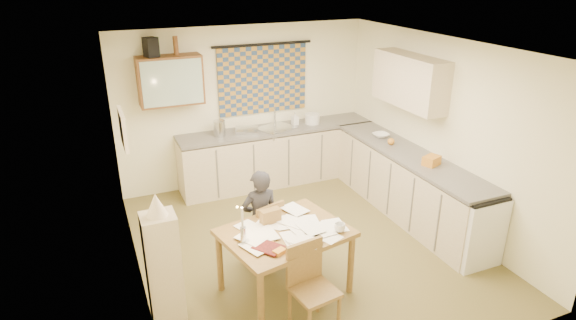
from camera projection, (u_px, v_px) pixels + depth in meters
name	position (u px, v px, depth m)	size (l,w,h in m)	color
floor	(304.00, 246.00, 6.16)	(4.00, 4.50, 0.02)	brown
ceiling	(307.00, 46.00, 5.20)	(4.00, 4.50, 0.02)	white
wall_back	(245.00, 106.00, 7.60)	(4.00, 0.02, 2.50)	#F6F1C6
wall_front	(427.00, 252.00, 3.76)	(4.00, 0.02, 2.50)	#F6F1C6
wall_left	(128.00, 182.00, 4.95)	(0.02, 4.50, 2.50)	#F6F1C6
wall_right	(442.00, 132.00, 6.41)	(0.02, 4.50, 2.50)	#F6F1C6
window_blind	(263.00, 80.00, 7.53)	(1.45, 0.03, 1.05)	navy
curtain_rod	(263.00, 44.00, 7.30)	(0.04, 0.04, 1.60)	black
wall_cabinet	(170.00, 80.00, 6.82)	(0.90, 0.34, 0.70)	#5A3417
wall_cabinet_glass	(173.00, 83.00, 6.68)	(0.84, 0.02, 0.64)	#99B2A5
upper_cabinet_right	(410.00, 81.00, 6.59)	(0.34, 1.30, 0.70)	#C3B08E
framed_print	(123.00, 129.00, 5.13)	(0.04, 0.50, 0.40)	beige
print_canvas	(125.00, 129.00, 5.14)	(0.01, 0.42, 0.32)	white
counter_back	(281.00, 155.00, 7.82)	(3.30, 0.62, 0.92)	#C3B08E
counter_right	(407.00, 184.00, 6.78)	(0.62, 2.95, 0.92)	#C3B08E
stove	(471.00, 226.00, 5.72)	(0.57, 0.57, 0.89)	white
sink	(276.00, 131.00, 7.63)	(0.55, 0.45, 0.10)	silver
tap	(275.00, 116.00, 7.73)	(0.03, 0.03, 0.28)	silver
dish_rack	(247.00, 130.00, 7.42)	(0.35, 0.30, 0.06)	silver
kettle	(219.00, 128.00, 7.23)	(0.18, 0.18, 0.24)	silver
mixing_bowl	(312.00, 119.00, 7.81)	(0.24, 0.24, 0.16)	white
soap_bottle	(295.00, 118.00, 7.74)	(0.10, 0.10, 0.21)	white
bowl	(381.00, 135.00, 7.21)	(0.24, 0.24, 0.06)	white
orange_bag	(431.00, 161.00, 6.21)	(0.22, 0.16, 0.12)	orange
fruit_orange	(391.00, 141.00, 6.90)	(0.10, 0.10, 0.10)	orange
speaker	(151.00, 47.00, 6.56)	(0.16, 0.20, 0.26)	black
bottle_green	(157.00, 47.00, 6.59)	(0.07, 0.07, 0.26)	#195926
bottle_brown	(176.00, 46.00, 6.68)	(0.07, 0.07, 0.26)	#5A3417
dining_table	(285.00, 261.00, 5.16)	(1.43, 1.19, 0.75)	brown
chair_far	(263.00, 244.00, 5.69)	(0.48, 0.48, 0.84)	brown
chair_near	(313.00, 304.00, 4.67)	(0.46, 0.46, 0.89)	brown
person	(260.00, 219.00, 5.53)	(0.45, 0.29, 1.22)	black
shelf_stand	(164.00, 270.00, 4.63)	(0.32, 0.30, 1.20)	#C3B08E
lampshade	(156.00, 205.00, 4.36)	(0.20, 0.20, 0.22)	beige
letter_rack	(270.00, 216.00, 5.15)	(0.22, 0.10, 0.16)	brown
mug	(340.00, 228.00, 4.99)	(0.13, 0.13, 0.09)	white
magazine	(262.00, 253.00, 4.61)	(0.33, 0.35, 0.03)	maroon
book	(258.00, 245.00, 4.76)	(0.19, 0.24, 0.02)	orange
orange_box	(279.00, 252.00, 4.63)	(0.12, 0.08, 0.04)	orange
eyeglasses	(315.00, 238.00, 4.88)	(0.13, 0.04, 0.02)	black
candle_holder	(243.00, 235.00, 4.77)	(0.06, 0.06, 0.18)	silver
candle	(242.00, 218.00, 4.69)	(0.02, 0.02, 0.22)	white
candle_flame	(237.00, 207.00, 4.63)	(0.02, 0.02, 0.02)	#FFCC66
papers	(289.00, 230.00, 5.01)	(1.20, 1.02, 0.03)	white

